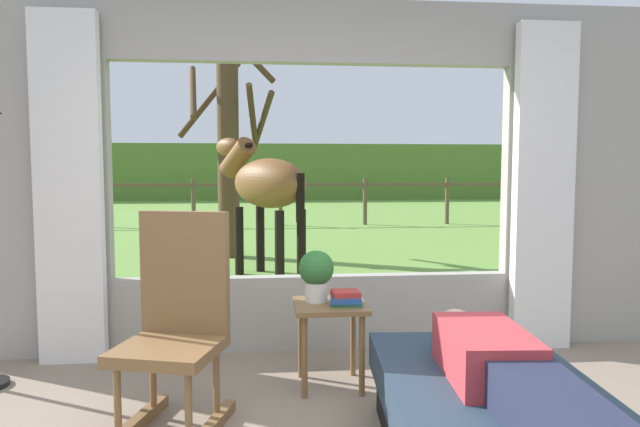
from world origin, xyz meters
The scene contains 13 objects.
back_wall_with_window centered at (0.00, 2.26, 1.25)m, with size 5.20×0.12×2.55m.
curtain_panel_left centered at (-1.69, 2.12, 1.20)m, with size 0.44×0.10×2.40m, color silver.
curtain_panel_right centered at (1.69, 2.12, 1.20)m, with size 0.44×0.10×2.40m, color silver.
outdoor_pasture_lawn centered at (0.00, 13.16, 0.01)m, with size 36.00×21.68×0.02m, color olive.
distant_hill_ridge centered at (0.00, 23.00, 1.20)m, with size 36.00×2.00×2.40m, color #557A30.
reclining_person centered at (0.60, 0.28, 0.52)m, with size 0.39×1.44×0.22m.
rocking_chair centered at (-0.82, 1.04, 0.55)m, with size 0.63×0.78×1.12m.
side_table centered at (0.03, 1.51, 0.43)m, with size 0.44×0.44×0.52m.
potted_plant centered at (-0.05, 1.57, 0.70)m, with size 0.22×0.22×0.32m.
book_stack centered at (0.12, 1.45, 0.56)m, with size 0.21×0.18×0.09m.
horse centered at (-0.36, 5.04, 1.16)m, with size 1.34×1.67×1.73m.
pasture_tree centered at (-0.90, 6.70, 1.63)m, with size 1.51×1.51×3.50m.
pasture_fence_line centered at (0.00, 11.35, 0.74)m, with size 16.10×0.10×1.10m.
Camera 1 is at (-0.36, -1.89, 1.34)m, focal length 31.83 mm.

